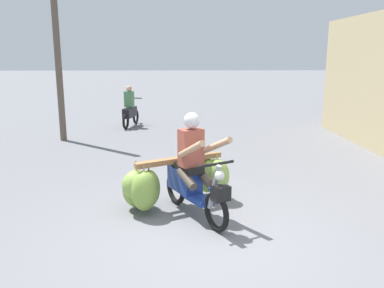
{
  "coord_description": "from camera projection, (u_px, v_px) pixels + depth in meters",
  "views": [
    {
      "loc": [
        -0.39,
        -4.91,
        2.39
      ],
      "look_at": [
        -0.16,
        1.74,
        0.9
      ],
      "focal_mm": 37.16,
      "sensor_mm": 36.0,
      "label": 1
    }
  ],
  "objects": [
    {
      "name": "ground_plane",
      "position": [
        209.0,
        238.0,
        5.32
      ],
      "size": [
        120.0,
        120.0,
        0.0
      ],
      "primitive_type": "plane",
      "color": "slate"
    },
    {
      "name": "motorbike_main_loaded",
      "position": [
        179.0,
        179.0,
        6.25
      ],
      "size": [
        1.89,
        1.98,
        1.58
      ],
      "color": "black",
      "rests_on": "ground"
    },
    {
      "name": "motorbike_distant_ahead_left",
      "position": [
        130.0,
        110.0,
        13.46
      ],
      "size": [
        0.57,
        1.6,
        1.4
      ],
      "color": "black",
      "rests_on": "ground"
    },
    {
      "name": "utility_pole",
      "position": [
        57.0,
        40.0,
        10.81
      ],
      "size": [
        0.18,
        0.18,
        5.61
      ],
      "primitive_type": "cylinder",
      "color": "brown",
      "rests_on": "ground"
    }
  ]
}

